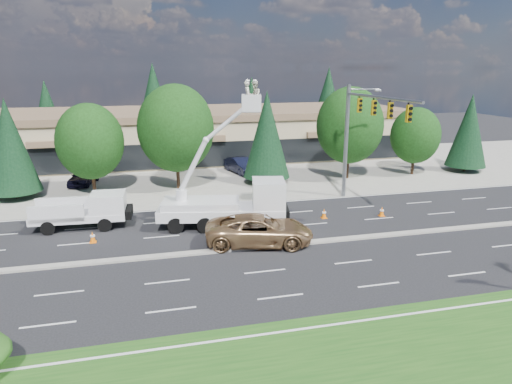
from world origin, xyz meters
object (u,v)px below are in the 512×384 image
object	(u,v)px
bucket_truck	(232,198)
minivan	(259,230)
signal_mast	(360,126)
utility_pickup	(87,214)

from	to	relation	value
bucket_truck	minivan	xyz separation A→B (m)	(0.98, -3.46, -1.09)
signal_mast	minivan	size ratio (longest dim) A/B	1.59
minivan	signal_mast	bearing A→B (deg)	-43.65
signal_mast	utility_pickup	world-z (taller)	signal_mast
bucket_truck	minivan	bearing A→B (deg)	-62.41
utility_pickup	signal_mast	bearing A→B (deg)	5.63
signal_mast	utility_pickup	distance (m)	20.38
signal_mast	utility_pickup	xyz separation A→B (m)	(-19.70, -0.87, -5.12)
utility_pickup	minivan	world-z (taller)	utility_pickup
utility_pickup	minivan	size ratio (longest dim) A/B	0.95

